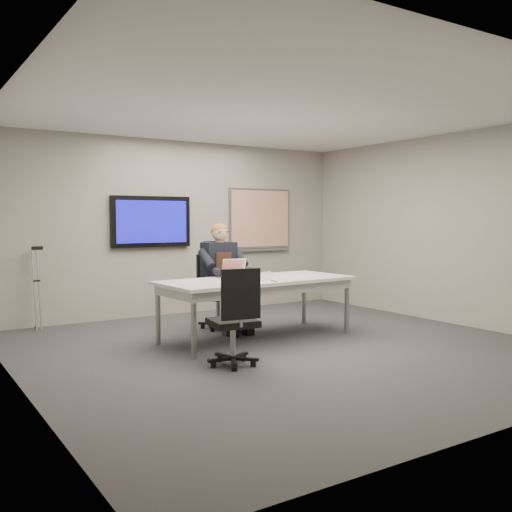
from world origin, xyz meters
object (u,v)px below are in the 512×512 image
seated_person (226,288)px  conference_table (257,286)px  office_chair_far (216,305)px  office_chair_near (235,336)px  laptop (237,273)px

seated_person → conference_table: bearing=-83.5°
office_chair_far → office_chair_near: (-0.86, -1.96, -0.00)m
conference_table → office_chair_near: 1.45m
office_chair_far → office_chair_near: size_ratio=1.00×
conference_table → office_chair_far: bearing=92.3°
office_chair_near → seated_person: (0.86, 1.69, 0.27)m
office_chair_far → seated_person: seated_person is taller
office_chair_near → seated_person: seated_person is taller
office_chair_far → office_chair_near: bearing=-116.8°
conference_table → seated_person: 0.66m
office_chair_near → laptop: office_chair_near is taller
conference_table → laptop: (-0.13, 0.28, 0.15)m
office_chair_near → laptop: 1.64m
conference_table → office_chair_far: (-0.09, 0.92, -0.36)m
laptop → office_chair_near: bearing=-117.9°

